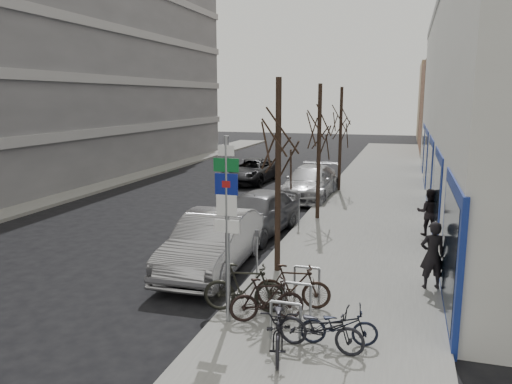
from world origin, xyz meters
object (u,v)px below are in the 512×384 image
Objects in this scene: meter_mid at (299,206)px; bike_near_left at (279,322)px; bike_rack at (297,296)px; parked_car_front at (213,242)px; tree_near at (278,130)px; pedestrian_far at (429,212)px; meter_back at (323,183)px; parked_car_back at (310,182)px; tree_far at (341,115)px; lane_car at (251,171)px; bike_mid_inner at (245,287)px; highway_sign_pole at (227,219)px; parked_car_mid at (257,213)px; meter_front at (257,248)px; bike_far_inner at (293,286)px; tree_mid at (320,120)px; bike_far_curb at (321,324)px; pedestrian_near at (432,255)px; bike_near_right at (267,299)px; bike_mid_curb at (339,322)px.

meter_mid is 9.57m from bike_near_left.
parked_car_front is (-3.10, 2.77, 0.18)m from bike_rack.
tree_near is 7.30m from pedestrian_far.
meter_back is 1.00m from parked_car_back.
tree_far is 6.64m from lane_car.
parked_car_back is (-1.19, 14.08, 0.06)m from bike_mid_inner.
bike_near_left reaches higher than bike_rack.
highway_sign_pole is 14.79m from parked_car_back.
highway_sign_pole is 1.83m from bike_mid_inner.
parked_car_mid is (-1.32, -6.56, -0.10)m from meter_back.
tree_near is 5.95m from meter_mid.
tree_near is 4.33× the size of meter_front.
bike_far_inner is at bearing -86.30° from tree_far.
tree_near is 3.26m from meter_front.
bike_rack is 1.34× the size of pedestrian_far.
highway_sign_pole is at bearing -91.14° from tree_mid.
tree_near reaches higher than bike_near_left.
bike_near_left is 1.10× the size of bike_far_inner.
tree_near is 1.08× the size of parked_car_front.
pedestrian_near reaches higher than bike_far_curb.
bike_far_inner is (1.00, 0.52, -0.05)m from bike_mid_inner.
pedestrian_near reaches higher than lane_car.
meter_mid reaches higher than bike_near_left.
pedestrian_far is (4.64, 0.11, 0.08)m from meter_mid.
tree_near is 5.13m from pedestrian_near.
pedestrian_far is (3.20, 7.51, 0.31)m from bike_far_inner.
meter_front is 7.28m from pedestrian_far.
tree_near reaches higher than bike_near_right.
bike_far_inner reaches higher than bike_near_right.
parked_car_back is at bearing -47.60° from pedestrian_far.
pedestrian_far reaches higher than bike_near_right.
parked_car_back is (-3.14, 15.32, 0.12)m from bike_far_curb.
bike_mid_inner is at bearing -79.68° from meter_front.
meter_front is 0.66× the size of bike_mid_inner.
parked_car_front reaches higher than lane_car.
bike_near_left is at bearing 108.88° from bike_mid_curb.
bike_near_left is at bearing -83.82° from tree_mid.
bike_near_left is 0.81m from bike_far_curb.
tree_mid is (-1.20, 9.40, 3.44)m from bike_rack.
tree_far is 9.80m from parked_car_mid.
pedestrian_far reaches higher than bike_far_curb.
bike_far_curb is 0.34× the size of lane_car.
parked_car_mid is at bearing 4.25° from bike_mid_inner.
meter_back is (-0.45, 10.50, -3.19)m from tree_near.
bike_mid_curb is (1.65, -0.62, -0.04)m from bike_near_right.
bike_rack is at bearing 24.52° from pedestrian_near.
bike_mid_inner is (0.44, -7.93, -0.18)m from meter_mid.
bike_near_right is at bearing -69.00° from meter_front.
parked_car_back is 12.49m from pedestrian_near.
meter_back is at bearing -85.74° from pedestrian_near.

